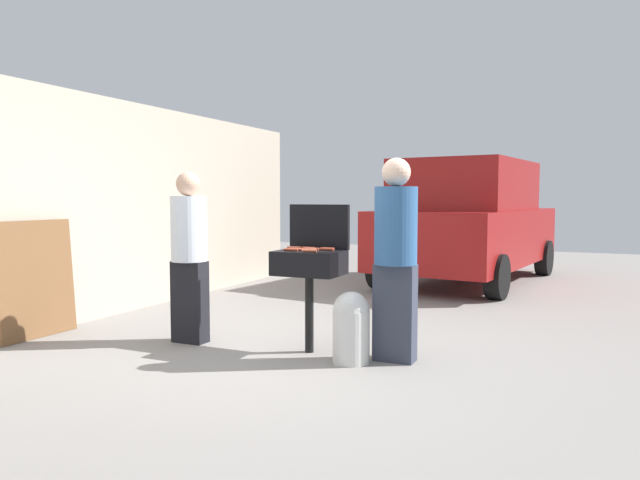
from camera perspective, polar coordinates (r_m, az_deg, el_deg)
name	(u,v)px	position (r m, az deg, el deg)	size (l,w,h in m)	color
ground_plane	(295,355)	(5.44, -2.47, -11.04)	(24.00, 24.00, 0.00)	gray
house_wall_side	(120,207)	(7.79, -18.77, 3.04)	(0.24, 8.00, 2.61)	#B2A893
bbq_grill	(309,267)	(5.40, -1.05, -2.57)	(0.60, 0.44, 0.94)	black
grill_lid_open	(319,227)	(5.57, -0.08, 1.29)	(0.60, 0.05, 0.42)	black
hot_dog_0	(313,249)	(5.44, -0.70, -0.86)	(0.03, 0.03, 0.13)	#C6593D
hot_dog_1	(294,248)	(5.53, -2.55, -0.78)	(0.03, 0.03, 0.13)	#B74C33
hot_dog_2	(310,251)	(5.24, -1.00, -1.05)	(0.03, 0.03, 0.13)	#C6593D
hot_dog_3	(309,248)	(5.51, -1.05, -0.79)	(0.03, 0.03, 0.13)	#B74C33
hot_dog_4	(328,249)	(5.45, 0.79, -0.84)	(0.03, 0.03, 0.13)	#B74C33
hot_dog_5	(309,249)	(5.38, -1.03, -0.91)	(0.03, 0.03, 0.13)	#C6593D
hot_dog_6	(296,249)	(5.40, -2.33, -0.90)	(0.03, 0.03, 0.13)	#C6593D
hot_dog_7	(296,248)	(5.57, -2.29, -0.75)	(0.03, 0.03, 0.13)	#AD4228
hot_dog_8	(291,250)	(5.36, -2.83, -0.94)	(0.03, 0.03, 0.13)	#AD4228
hot_dog_9	(326,249)	(5.41, 0.62, -0.88)	(0.03, 0.03, 0.13)	#AD4228
propane_tank	(351,326)	(5.14, 3.02, -8.26)	(0.32, 0.32, 0.62)	silver
person_left	(189,250)	(5.90, -12.51, -0.99)	(0.35, 0.35, 1.67)	black
person_right	(396,252)	(5.14, 7.30, -1.12)	(0.37, 0.37, 1.76)	#333847
parked_minivan	(469,221)	(10.22, 14.13, 1.77)	(2.51, 4.62, 2.02)	maroon
leaning_board	(37,279)	(6.66, -25.66, -3.41)	(0.03, 0.90, 1.19)	brown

